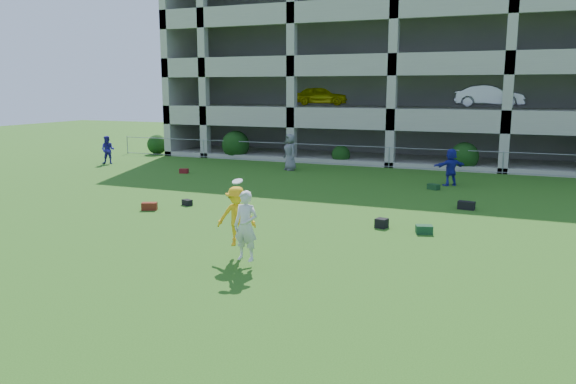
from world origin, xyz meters
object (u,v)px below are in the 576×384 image
at_px(crate_d, 382,223).
at_px(bystander_d, 451,167).
at_px(bystander_a, 108,150).
at_px(bystander_c, 290,152).
at_px(parking_garage, 419,64).
at_px(frisbee_contest, 240,219).

bearing_deg(crate_d, bystander_d, 83.05).
xyz_separation_m(bystander_a, crate_d, (18.51, -9.04, -0.68)).
height_order(bystander_a, bystander_c, bystander_c).
height_order(bystander_c, parking_garage, parking_garage).
relative_size(bystander_d, frisbee_contest, 0.85).
distance_m(bystander_d, frisbee_contest, 14.38).
bearing_deg(bystander_c, crate_d, -14.73).
distance_m(bystander_d, crate_d, 9.12).
xyz_separation_m(crate_d, frisbee_contest, (-2.61, -4.86, 0.95)).
distance_m(frisbee_contest, parking_garage, 27.71).
height_order(bystander_d, frisbee_contest, frisbee_contest).
relative_size(bystander_a, frisbee_contest, 0.82).
height_order(bystander_a, frisbee_contest, frisbee_contest).
distance_m(crate_d, frisbee_contest, 5.60).
bearing_deg(bystander_a, crate_d, -45.97).
relative_size(bystander_d, crate_d, 4.90).
height_order(crate_d, parking_garage, parking_garage).
relative_size(bystander_c, frisbee_contest, 0.99).
relative_size(frisbee_contest, parking_garage, 0.07).
xyz_separation_m(bystander_d, frisbee_contest, (-3.71, -13.89, 0.25)).
height_order(bystander_a, parking_garage, parking_garage).
bearing_deg(parking_garage, frisbee_contest, -89.64).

